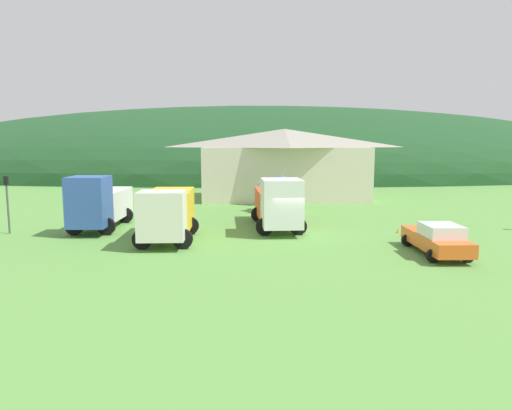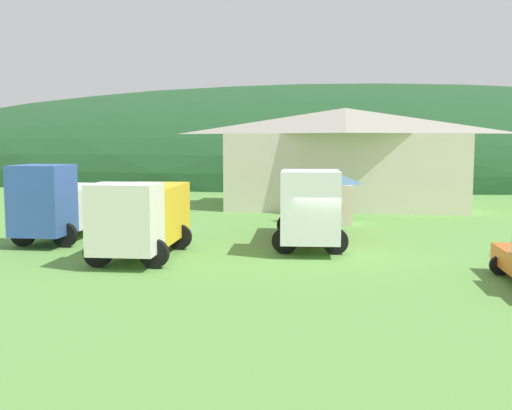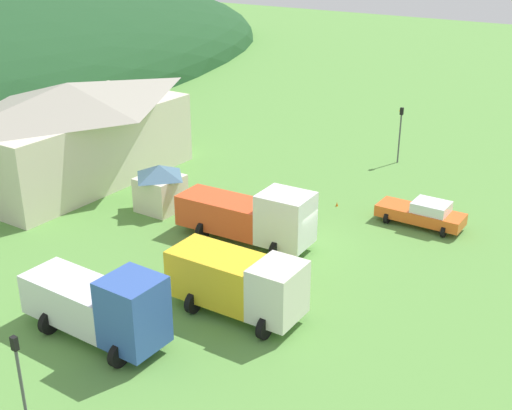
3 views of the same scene
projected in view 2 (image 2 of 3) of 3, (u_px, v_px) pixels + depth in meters
name	position (u px, v px, depth m)	size (l,w,h in m)	color
ground_plane	(326.00, 257.00, 25.15)	(200.00, 200.00, 0.00)	#5B9342
forested_hill_backdrop	(333.00, 175.00, 84.30)	(143.89, 60.00, 24.13)	#1E4723
depot_building	(344.00, 156.00, 43.66)	(17.22, 9.27, 7.01)	beige
play_shed_cream	(329.00, 196.00, 35.20)	(2.80, 2.71, 3.05)	beige
box_truck_blue	(62.00, 203.00, 29.26)	(3.14, 7.28, 3.66)	#3356AD
heavy_rig_striped	(142.00, 215.00, 24.90)	(3.35, 6.65, 3.16)	silver
heavy_rig_white	(310.00, 207.00, 27.69)	(3.44, 8.32, 3.50)	white
traffic_cone_near_pickup	(492.00, 256.00, 25.41)	(0.36, 0.36, 0.54)	orange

